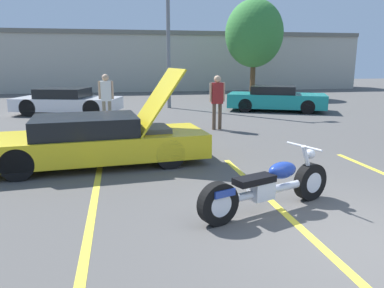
{
  "coord_description": "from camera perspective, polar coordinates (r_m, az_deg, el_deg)",
  "views": [
    {
      "loc": [
        -2.96,
        -3.75,
        2.24
      ],
      "look_at": [
        -1.73,
        2.6,
        0.8
      ],
      "focal_mm": 35.0,
      "sensor_mm": 36.0,
      "label": 1
    }
  ],
  "objects": [
    {
      "name": "parked_car_right_row",
      "position": [
        17.61,
        12.65,
        6.75
      ],
      "size": [
        4.67,
        3.43,
        1.14
      ],
      "rotation": [
        0.0,
        0.0,
        -0.42
      ],
      "color": "teal",
      "rests_on": "ground"
    },
    {
      "name": "tree_background",
      "position": [
        24.57,
        9.44,
        16.25
      ],
      "size": [
        3.6,
        3.6,
        5.98
      ],
      "color": "brown",
      "rests_on": "ground"
    },
    {
      "name": "show_car_hood_open",
      "position": [
        8.43,
        -14.38,
        0.55
      ],
      "size": [
        4.93,
        2.15,
        2.08
      ],
      "rotation": [
        0.0,
        0.0,
        0.09
      ],
      "color": "yellow",
      "rests_on": "ground"
    },
    {
      "name": "spectator_near_motorcycle",
      "position": [
        12.4,
        3.87,
        7.09
      ],
      "size": [
        0.52,
        0.23,
        1.78
      ],
      "color": "brown",
      "rests_on": "ground"
    },
    {
      "name": "parking_stripe_foreground",
      "position": [
        5.54,
        -15.26,
        -11.71
      ],
      "size": [
        0.12,
        5.95,
        0.01
      ],
      "primitive_type": "cube",
      "color": "yellow",
      "rests_on": "ground"
    },
    {
      "name": "parking_stripe_middle",
      "position": [
        6.01,
        13.32,
        -9.66
      ],
      "size": [
        0.12,
        5.95,
        0.01
      ],
      "primitive_type": "cube",
      "color": "yellow",
      "rests_on": "ground"
    },
    {
      "name": "light_pole",
      "position": [
        18.41,
        -3.45,
        19.77
      ],
      "size": [
        1.21,
        0.28,
        8.35
      ],
      "color": "slate",
      "rests_on": "ground"
    },
    {
      "name": "parked_car_left_row",
      "position": [
        16.89,
        -18.53,
        6.16
      ],
      "size": [
        4.68,
        2.97,
        1.11
      ],
      "rotation": [
        0.0,
        0.0,
        -0.29
      ],
      "color": "silver",
      "rests_on": "ground"
    },
    {
      "name": "motorcycle",
      "position": [
        5.79,
        11.47,
        -6.45
      ],
      "size": [
        2.36,
        1.1,
        0.94
      ],
      "rotation": [
        0.0,
        0.0,
        0.36
      ],
      "color": "black",
      "rests_on": "ground"
    },
    {
      "name": "ground_plane",
      "position": [
        5.28,
        25.32,
        -13.87
      ],
      "size": [
        80.0,
        80.0,
        0.0
      ],
      "primitive_type": "plane",
      "color": "#514F4C"
    },
    {
      "name": "far_building",
      "position": [
        30.11,
        -5.46,
        12.68
      ],
      "size": [
        32.0,
        4.2,
        4.4
      ],
      "color": "#B2AD9E",
      "rests_on": "ground"
    },
    {
      "name": "spectator_by_show_car",
      "position": [
        13.46,
        -12.95,
        7.28
      ],
      "size": [
        0.52,
        0.24,
        1.8
      ],
      "color": "gray",
      "rests_on": "ground"
    }
  ]
}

